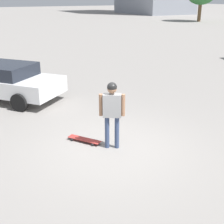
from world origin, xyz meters
TOP-DOWN VIEW (x-y plane):
  - ground_plane at (0.00, 0.00)m, footprint 220.00×220.00m
  - person at (0.00, 0.00)m, footprint 0.58×0.40m
  - skateboard at (0.51, -0.65)m, footprint 0.73×0.92m
  - car_parked_near at (1.69, -5.53)m, footprint 4.27×4.54m

SIDE VIEW (x-z plane):
  - ground_plane at x=0.00m, z-range 0.00..0.00m
  - skateboard at x=0.51m, z-range 0.03..0.11m
  - car_parked_near at x=1.69m, z-range 0.03..1.40m
  - person at x=0.00m, z-range 0.24..2.01m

